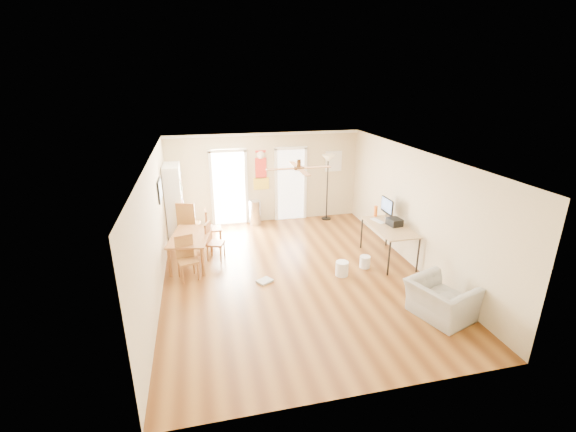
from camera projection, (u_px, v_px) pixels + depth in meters
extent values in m
plane|color=brown|center=(294.00, 275.00, 8.47)|extent=(7.00, 7.00, 0.00)
cube|color=red|center=(261.00, 170.00, 11.11)|extent=(0.46, 0.03, 1.10)
cube|color=white|center=(333.00, 161.00, 11.51)|extent=(0.50, 0.04, 0.60)
cube|color=black|center=(160.00, 190.00, 8.60)|extent=(0.04, 0.66, 0.48)
cylinder|color=#BCBCBE|center=(255.00, 213.00, 11.23)|extent=(0.34, 0.34, 0.72)
cube|color=silver|center=(378.00, 221.00, 9.24)|extent=(0.23, 0.42, 0.02)
cube|color=black|center=(394.00, 222.00, 8.96)|extent=(0.31, 0.35, 0.17)
cylinder|color=#E05E13|center=(376.00, 211.00, 9.54)|extent=(0.10, 0.10, 0.26)
cylinder|color=silver|center=(342.00, 269.00, 8.40)|extent=(0.35, 0.35, 0.32)
cylinder|color=silver|center=(365.00, 262.00, 8.76)|extent=(0.25, 0.25, 0.27)
cube|color=#A5A4A0|center=(265.00, 281.00, 8.17)|extent=(0.38, 0.36, 0.04)
imported|color=#A2A39D|center=(441.00, 300.00, 6.89)|extent=(1.19, 1.27, 0.67)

